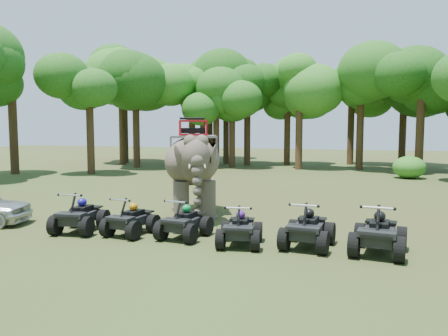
{
  "coord_description": "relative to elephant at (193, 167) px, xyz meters",
  "views": [
    {
      "loc": [
        4.41,
        -13.25,
        3.3
      ],
      "look_at": [
        0.0,
        1.2,
        1.9
      ],
      "focal_mm": 35.0,
      "sensor_mm": 36.0,
      "label": 1
    }
  ],
  "objects": [
    {
      "name": "tree_30",
      "position": [
        -15.03,
        21.26,
        2.92
      ],
      "size": [
        6.66,
        6.66,
        9.51
      ],
      "primitive_type": null,
      "color": "#195114",
      "rests_on": "ground"
    },
    {
      "name": "tree_25",
      "position": [
        -12.26,
        11.58,
        1.94
      ],
      "size": [
        5.28,
        5.28,
        7.54
      ],
      "primitive_type": null,
      "color": "#195114",
      "rests_on": "ground"
    },
    {
      "name": "tree_2",
      "position": [
        10.18,
        18.67,
        2.78
      ],
      "size": [
        6.46,
        6.46,
        9.23
      ],
      "primitive_type": null,
      "color": "#195114",
      "rests_on": "ground"
    },
    {
      "name": "tree_39",
      "position": [
        -7.15,
        22.85,
        2.58
      ],
      "size": [
        6.18,
        6.18,
        8.83
      ],
      "primitive_type": null,
      "color": "#195114",
      "rests_on": "ground"
    },
    {
      "name": "tree_29",
      "position": [
        -5.47,
        22.52,
        1.7
      ],
      "size": [
        4.95,
        4.95,
        7.08
      ],
      "primitive_type": null,
      "color": "#195114",
      "rests_on": "ground"
    },
    {
      "name": "tree_40",
      "position": [
        -14.28,
        19.52,
        3.22
      ],
      "size": [
        7.08,
        7.08,
        10.11
      ],
      "primitive_type": null,
      "color": "#195114",
      "rests_on": "ground"
    },
    {
      "name": "atv_5",
      "position": [
        6.51,
        -3.45,
        -1.15
      ],
      "size": [
        1.56,
        1.99,
        1.37
      ],
      "primitive_type": null,
      "rotation": [
        0.0,
        0.0,
        -0.12
      ],
      "color": "black",
      "rests_on": "ground"
    },
    {
      "name": "atv_2",
      "position": [
        1.01,
        -3.4,
        -1.23
      ],
      "size": [
        1.37,
        1.76,
        1.22
      ],
      "primitive_type": null,
      "rotation": [
        0.0,
        0.0,
        -0.1
      ],
      "color": "black",
      "rests_on": "ground"
    },
    {
      "name": "atv_4",
      "position": [
        4.67,
        -3.35,
        -1.18
      ],
      "size": [
        1.44,
        1.88,
        1.31
      ],
      "primitive_type": null,
      "rotation": [
        0.0,
        0.0,
        -0.09
      ],
      "color": "black",
      "rests_on": "ground"
    },
    {
      "name": "tree_0",
      "position": [
        1.49,
        19.34,
        2.46
      ],
      "size": [
        6.01,
        6.01,
        8.59
      ],
      "primitive_type": null,
      "color": "#195114",
      "rests_on": "ground"
    },
    {
      "name": "tree_38",
      "position": [
        -9.56,
        27.66,
        2.89
      ],
      "size": [
        6.61,
        6.61,
        9.45
      ],
      "primitive_type": null,
      "color": "#195114",
      "rests_on": "ground"
    },
    {
      "name": "tree_37",
      "position": [
        -5.32,
        19.21,
        1.7
      ],
      "size": [
        4.96,
        4.96,
        7.08
      ],
      "primitive_type": null,
      "color": "#195114",
      "rests_on": "ground"
    },
    {
      "name": "tree_24",
      "position": [
        -17.45,
        9.94,
        2.9
      ],
      "size": [
        6.64,
        6.64,
        9.48
      ],
      "primitive_type": null,
      "color": "#195114",
      "rests_on": "ground"
    },
    {
      "name": "tree_36",
      "position": [
        9.66,
        25.54,
        3.11
      ],
      "size": [
        6.92,
        6.92,
        9.89
      ],
      "primitive_type": null,
      "color": "#195114",
      "rests_on": "ground"
    },
    {
      "name": "atv_0",
      "position": [
        -2.45,
        -3.64,
        -1.18
      ],
      "size": [
        1.48,
        1.89,
        1.3
      ],
      "primitive_type": null,
      "rotation": [
        0.0,
        0.0,
        0.12
      ],
      "color": "black",
      "rests_on": "ground"
    },
    {
      "name": "tree_1",
      "position": [
        6.09,
        20.79,
        2.47
      ],
      "size": [
        6.02,
        6.02,
        8.61
      ],
      "primitive_type": null,
      "color": "#195114",
      "rests_on": "ground"
    },
    {
      "name": "tree_33",
      "position": [
        5.33,
        25.26,
        2.67
      ],
      "size": [
        6.31,
        6.31,
        9.02
      ],
      "primitive_type": null,
      "color": "#195114",
      "rests_on": "ground"
    },
    {
      "name": "tree_26",
      "position": [
        -11.61,
        17.14,
        2.63
      ],
      "size": [
        6.25,
        6.25,
        8.92
      ],
      "primitive_type": null,
      "color": "#195114",
      "rests_on": "ground"
    },
    {
      "name": "atv_1",
      "position": [
        -0.72,
        -3.51,
        -1.24
      ],
      "size": [
        1.37,
        1.76,
        1.2
      ],
      "primitive_type": null,
      "rotation": [
        0.0,
        0.0,
        -0.12
      ],
      "color": "black",
      "rests_on": "ground"
    },
    {
      "name": "tree_28",
      "position": [
        -3.38,
        22.05,
        2.63
      ],
      "size": [
        6.25,
        6.25,
        8.93
      ],
      "primitive_type": null,
      "color": "#195114",
      "rests_on": "ground"
    },
    {
      "name": "ground",
      "position": [
        1.49,
        -2.1,
        -1.84
      ],
      "size": [
        110.0,
        110.0,
        0.0
      ],
      "primitive_type": "plane",
      "color": "#47381E",
      "rests_on": "ground"
    },
    {
      "name": "elephant",
      "position": [
        0.0,
        0.0,
        0.0
      ],
      "size": [
        3.55,
        4.78,
        3.67
      ],
      "primitive_type": null,
      "rotation": [
        0.0,
        0.0,
        0.42
      ],
      "color": "brown",
      "rests_on": "ground"
    },
    {
      "name": "atv_3",
      "position": [
        2.82,
        -3.71,
        -1.24
      ],
      "size": [
        1.41,
        1.77,
        1.19
      ],
      "primitive_type": null,
      "rotation": [
        0.0,
        0.0,
        0.15
      ],
      "color": "black",
      "rests_on": "ground"
    },
    {
      "name": "tree_27",
      "position": [
        -7.65,
        19.66,
        2.38
      ],
      "size": [
        5.9,
        5.9,
        8.43
      ],
      "primitive_type": null,
      "color": "#195114",
      "rests_on": "ground"
    },
    {
      "name": "tree_35",
      "position": [
        -0.05,
        23.31,
        2.27
      ],
      "size": [
        5.75,
        5.75,
        8.22
      ],
      "primitive_type": null,
      "color": "#195114",
      "rests_on": "ground"
    },
    {
      "name": "tree_34",
      "position": [
        -4.12,
        19.79,
        1.71
      ],
      "size": [
        4.96,
        4.96,
        7.09
      ],
      "primitive_type": null,
      "color": "#195114",
      "rests_on": "ground"
    }
  ]
}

